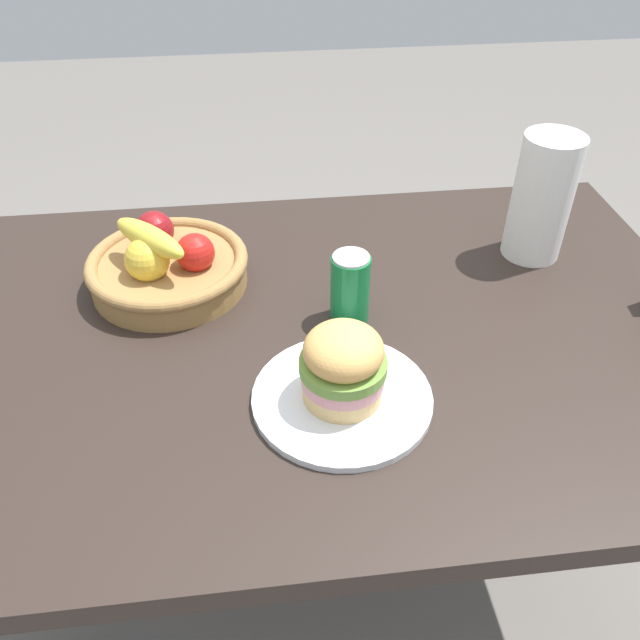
{
  "coord_description": "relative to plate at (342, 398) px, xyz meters",
  "views": [
    {
      "loc": [
        -0.08,
        -0.83,
        1.45
      ],
      "look_at": [
        0.01,
        -0.05,
        0.81
      ],
      "focal_mm": 36.39,
      "sensor_mm": 36.0,
      "label": 1
    }
  ],
  "objects": [
    {
      "name": "paper_towel_roll",
      "position": [
        0.42,
        0.35,
        0.11
      ],
      "size": [
        0.11,
        0.11,
        0.24
      ],
      "primitive_type": "cylinder",
      "color": "white",
      "rests_on": "dining_table"
    },
    {
      "name": "dining_table",
      "position": [
        -0.03,
        0.17,
        -0.11
      ],
      "size": [
        1.4,
        0.9,
        0.75
      ],
      "color": "#2D231E",
      "rests_on": "ground_plane"
    },
    {
      "name": "plate",
      "position": [
        0.0,
        0.0,
        0.0
      ],
      "size": [
        0.27,
        0.27,
        0.01
      ],
      "primitive_type": "cylinder",
      "color": "white",
      "rests_on": "dining_table"
    },
    {
      "name": "soda_can",
      "position": [
        0.04,
        0.19,
        0.06
      ],
      "size": [
        0.07,
        0.07,
        0.13
      ],
      "color": "#147238",
      "rests_on": "dining_table"
    },
    {
      "name": "fruit_basket",
      "position": [
        -0.27,
        0.33,
        0.04
      ],
      "size": [
        0.29,
        0.29,
        0.13
      ],
      "color": "#9E7542",
      "rests_on": "dining_table"
    },
    {
      "name": "ground_plane",
      "position": [
        -0.03,
        0.17,
        -0.76
      ],
      "size": [
        8.0,
        8.0,
        0.0
      ],
      "primitive_type": "plane",
      "color": "slate"
    },
    {
      "name": "sandwich",
      "position": [
        0.0,
        0.0,
        0.07
      ],
      "size": [
        0.13,
        0.13,
        0.12
      ],
      "color": "#E5BC75",
      "rests_on": "plate"
    }
  ]
}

